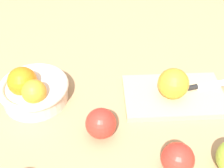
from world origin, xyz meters
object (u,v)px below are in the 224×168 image
Objects in this scene: bowl at (33,89)px; orange_on_board at (173,84)px; cutting_board at (174,96)px; apple_mid_left at (101,123)px; apple_front_right at (178,159)px; knife at (200,86)px.

bowl is 0.36m from orange_on_board.
apple_mid_left is at bearing -162.09° from cutting_board.
apple_front_right is (0.13, -0.13, -0.00)m from apple_mid_left.
bowl is 0.39m from apple_front_right.
bowl reaches higher than apple_mid_left.
apple_mid_left is (-0.29, -0.07, 0.01)m from knife.
orange_on_board is 0.21m from apple_mid_left.
bowl is at bearing 166.05° from orange_on_board.
orange_on_board reaches higher than cutting_board.
apple_front_right is at bearing -112.05° from cutting_board.
knife is at bearing 4.29° from orange_on_board.
bowl is at bearing 166.83° from cutting_board.
bowl is 0.44m from knife.
bowl reaches higher than knife.
apple_front_right reaches higher than cutting_board.
apple_mid_left is (-0.21, -0.07, 0.03)m from cutting_board.
cutting_board is at bearing 17.91° from apple_mid_left.
bowl is at bearing 133.74° from apple_mid_left.
orange_on_board reaches higher than knife.
apple_front_right is (-0.08, -0.20, 0.03)m from cutting_board.
apple_mid_left is at bearing -165.95° from knife.
apple_mid_left is at bearing -162.02° from orange_on_board.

